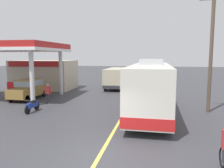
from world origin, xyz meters
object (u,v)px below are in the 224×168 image
Objects in this scene: pedestrian_near_pump at (48,92)px; motorcycle_parked_forecourt at (32,106)px; coach_bus_main at (150,88)px; minibus_opposing_lane at (116,76)px; car_at_pump at (29,88)px; car_trailing_behind_bus at (155,77)px.

motorcycle_parked_forecourt is at bearing -85.04° from pedestrian_near_pump.
motorcycle_parked_forecourt is (-8.15, -1.57, -1.28)m from coach_bus_main.
minibus_opposing_lane reaches higher than motorcycle_parked_forecourt.
car_at_pump is 5.28m from motorcycle_parked_forecourt.
minibus_opposing_lane is 1.46× the size of car_trailing_behind_bus.
pedestrian_near_pump is at bearing 94.96° from motorcycle_parked_forecourt.
motorcycle_parked_forecourt is 2.87m from pedestrian_near_pump.
pedestrian_near_pump is at bearing -111.97° from minibus_opposing_lane.
car_trailing_behind_bus reaches higher than pedestrian_near_pump.
coach_bus_main is 1.80× the size of minibus_opposing_lane.
pedestrian_near_pump is at bearing 171.56° from coach_bus_main.
car_at_pump is 2.53× the size of pedestrian_near_pump.
motorcycle_parked_forecourt is 0.43× the size of car_trailing_behind_bus.
coach_bus_main reaches higher than motorcycle_parked_forecourt.
car_at_pump and car_trailing_behind_bus have the same top height.
coach_bus_main reaches higher than car_at_pump.
minibus_opposing_lane is 13.19m from motorcycle_parked_forecourt.
car_at_pump is at bearing -131.57° from car_trailing_behind_bus.
motorcycle_parked_forecourt is at bearing -169.09° from coach_bus_main.
pedestrian_near_pump is (-8.40, 1.25, -0.79)m from coach_bus_main.
coach_bus_main is at bearing 10.91° from motorcycle_parked_forecourt.
coach_bus_main is 2.63× the size of car_at_pump.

